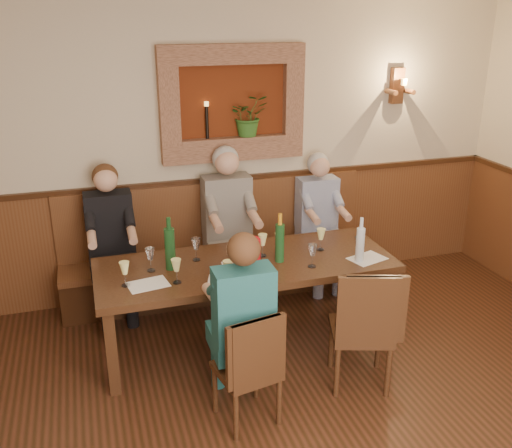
# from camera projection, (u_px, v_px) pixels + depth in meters

# --- Properties ---
(room_shell) EXTENTS (6.04, 6.04, 2.82)m
(room_shell) POSITION_uv_depth(u_px,v_px,m) (360.00, 194.00, 2.55)
(room_shell) COLOR beige
(room_shell) RESTS_ON ground
(wainscoting) EXTENTS (6.02, 6.02, 1.15)m
(wainscoting) POSITION_uv_depth(u_px,v_px,m) (344.00, 429.00, 3.01)
(wainscoting) COLOR brown
(wainscoting) RESTS_ON ground
(wall_niche) EXTENTS (1.36, 0.30, 1.06)m
(wall_niche) POSITION_uv_depth(u_px,v_px,m) (237.00, 108.00, 5.28)
(wall_niche) COLOR #5E230D
(wall_niche) RESTS_ON ground
(wall_sconce) EXTENTS (0.25, 0.20, 0.35)m
(wall_sconce) POSITION_uv_depth(u_px,v_px,m) (398.00, 87.00, 5.67)
(wall_sconce) COLOR brown
(wall_sconce) RESTS_ON ground
(dining_table) EXTENTS (2.40, 0.90, 0.75)m
(dining_table) POSITION_uv_depth(u_px,v_px,m) (246.00, 270.00, 4.63)
(dining_table) COLOR black
(dining_table) RESTS_ON ground
(bench) EXTENTS (3.00, 0.45, 1.11)m
(bench) POSITION_uv_depth(u_px,v_px,m) (219.00, 263.00, 5.60)
(bench) COLOR #381E0F
(bench) RESTS_ON ground
(chair_near_left) EXTENTS (0.45, 0.45, 0.86)m
(chair_near_left) POSITION_uv_depth(u_px,v_px,m) (248.00, 389.00, 3.87)
(chair_near_left) COLOR black
(chair_near_left) RESTS_ON ground
(chair_near_right) EXTENTS (0.54, 0.54, 0.97)m
(chair_near_right) POSITION_uv_depth(u_px,v_px,m) (360.00, 350.00, 4.24)
(chair_near_right) COLOR black
(chair_near_right) RESTS_ON ground
(person_bench_left) EXTENTS (0.41, 0.51, 1.41)m
(person_bench_left) POSITION_uv_depth(u_px,v_px,m) (113.00, 256.00, 5.13)
(person_bench_left) COLOR black
(person_bench_left) RESTS_ON ground
(person_bench_mid) EXTENTS (0.45, 0.55, 1.50)m
(person_bench_mid) POSITION_uv_depth(u_px,v_px,m) (230.00, 238.00, 5.42)
(person_bench_mid) COLOR #625C5A
(person_bench_mid) RESTS_ON ground
(person_bench_right) EXTENTS (0.39, 0.48, 1.37)m
(person_bench_right) POSITION_uv_depth(u_px,v_px,m) (319.00, 234.00, 5.70)
(person_bench_right) COLOR navy
(person_bench_right) RESTS_ON ground
(person_chair_front) EXTENTS (0.39, 0.48, 1.36)m
(person_chair_front) POSITION_uv_depth(u_px,v_px,m) (240.00, 337.00, 3.90)
(person_chair_front) COLOR navy
(person_chair_front) RESTS_ON ground
(spittoon_bucket) EXTENTS (0.27, 0.27, 0.24)m
(spittoon_bucket) POSITION_uv_depth(u_px,v_px,m) (247.00, 254.00, 4.45)
(spittoon_bucket) COLOR red
(spittoon_bucket) RESTS_ON dining_table
(wine_bottle_green_a) EXTENTS (0.08, 0.08, 0.41)m
(wine_bottle_green_a) POSITION_uv_depth(u_px,v_px,m) (280.00, 242.00, 4.56)
(wine_bottle_green_a) COLOR #19471E
(wine_bottle_green_a) RESTS_ON dining_table
(wine_bottle_green_b) EXTENTS (0.08, 0.08, 0.43)m
(wine_bottle_green_b) POSITION_uv_depth(u_px,v_px,m) (170.00, 248.00, 4.42)
(wine_bottle_green_b) COLOR #19471E
(wine_bottle_green_b) RESTS_ON dining_table
(water_bottle) EXTENTS (0.09, 0.09, 0.37)m
(water_bottle) POSITION_uv_depth(u_px,v_px,m) (360.00, 244.00, 4.57)
(water_bottle) COLOR silver
(water_bottle) RESTS_ON dining_table
(tasting_sheet_a) EXTENTS (0.32, 0.25, 0.00)m
(tasting_sheet_a) POSITION_uv_depth(u_px,v_px,m) (148.00, 284.00, 4.23)
(tasting_sheet_a) COLOR white
(tasting_sheet_a) RESTS_ON dining_table
(tasting_sheet_b) EXTENTS (0.30, 0.23, 0.00)m
(tasting_sheet_b) POSITION_uv_depth(u_px,v_px,m) (240.00, 266.00, 4.54)
(tasting_sheet_b) COLOR white
(tasting_sheet_b) RESTS_ON dining_table
(tasting_sheet_c) EXTENTS (0.34, 0.28, 0.00)m
(tasting_sheet_c) POSITION_uv_depth(u_px,v_px,m) (367.00, 258.00, 4.67)
(tasting_sheet_c) COLOR white
(tasting_sheet_c) RESTS_ON dining_table
(tasting_sheet_d) EXTENTS (0.34, 0.29, 0.00)m
(tasting_sheet_d) POSITION_uv_depth(u_px,v_px,m) (227.00, 280.00, 4.29)
(tasting_sheet_d) COLOR white
(tasting_sheet_d) RESTS_ON dining_table
(wine_glass_0) EXTENTS (0.08, 0.08, 0.19)m
(wine_glass_0) POSITION_uv_depth(u_px,v_px,m) (125.00, 274.00, 4.18)
(wine_glass_0) COLOR #FEFF98
(wine_glass_0) RESTS_ON dining_table
(wine_glass_1) EXTENTS (0.08, 0.08, 0.19)m
(wine_glass_1) POSITION_uv_depth(u_px,v_px,m) (150.00, 260.00, 4.42)
(wine_glass_1) COLOR white
(wine_glass_1) RESTS_ON dining_table
(wine_glass_2) EXTENTS (0.08, 0.08, 0.19)m
(wine_glass_2) POSITION_uv_depth(u_px,v_px,m) (177.00, 271.00, 4.22)
(wine_glass_2) COLOR #FEFF98
(wine_glass_2) RESTS_ON dining_table
(wine_glass_3) EXTENTS (0.08, 0.08, 0.19)m
(wine_glass_3) POSITION_uv_depth(u_px,v_px,m) (196.00, 249.00, 4.61)
(wine_glass_3) COLOR white
(wine_glass_3) RESTS_ON dining_table
(wine_glass_4) EXTENTS (0.08, 0.08, 0.19)m
(wine_glass_4) POSITION_uv_depth(u_px,v_px,m) (238.00, 261.00, 4.40)
(wine_glass_4) COLOR #FEFF98
(wine_glass_4) RESTS_ON dining_table
(wine_glass_5) EXTENTS (0.08, 0.08, 0.19)m
(wine_glass_5) POSITION_uv_depth(u_px,v_px,m) (263.00, 245.00, 4.69)
(wine_glass_5) COLOR #FEFF98
(wine_glass_5) RESTS_ON dining_table
(wine_glass_6) EXTENTS (0.08, 0.08, 0.19)m
(wine_glass_6) POSITION_uv_depth(u_px,v_px,m) (312.00, 256.00, 4.49)
(wine_glass_6) COLOR white
(wine_glass_6) RESTS_ON dining_table
(wine_glass_7) EXTENTS (0.08, 0.08, 0.19)m
(wine_glass_7) POSITION_uv_depth(u_px,v_px,m) (321.00, 239.00, 4.80)
(wine_glass_7) COLOR #FEFF98
(wine_glass_7) RESTS_ON dining_table
(wine_glass_8) EXTENTS (0.08, 0.08, 0.19)m
(wine_glass_8) POSITION_uv_depth(u_px,v_px,m) (359.00, 248.00, 4.63)
(wine_glass_8) COLOR white
(wine_glass_8) RESTS_ON dining_table
(wine_glass_9) EXTENTS (0.08, 0.08, 0.19)m
(wine_glass_9) POSITION_uv_depth(u_px,v_px,m) (228.00, 273.00, 4.20)
(wine_glass_9) COLOR #FEFF98
(wine_glass_9) RESTS_ON dining_table
(wine_glass_10) EXTENTS (0.08, 0.08, 0.19)m
(wine_glass_10) POSITION_uv_depth(u_px,v_px,m) (279.00, 244.00, 4.72)
(wine_glass_10) COLOR #FEFF98
(wine_glass_10) RESTS_ON dining_table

